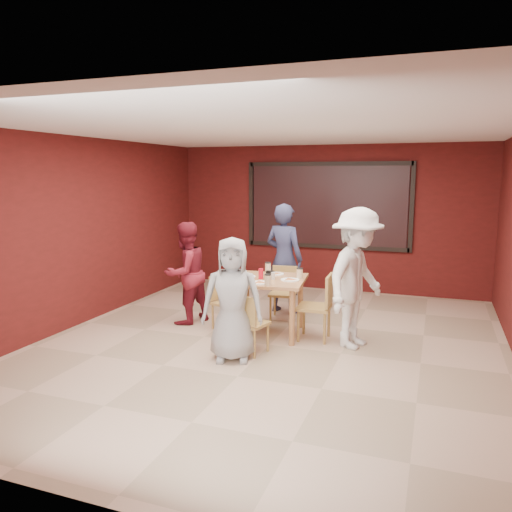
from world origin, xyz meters
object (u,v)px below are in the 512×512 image
(chair_back, at_px, (284,289))
(diner_right, at_px, (357,278))
(diner_front, at_px, (232,299))
(diner_back, at_px, (284,259))
(chair_front, at_px, (248,321))
(chair_left, at_px, (224,298))
(chair_right, at_px, (320,303))
(diner_left, at_px, (186,273))
(dining_table, at_px, (268,286))

(chair_back, xyz_separation_m, diner_right, (1.27, -0.95, 0.46))
(diner_front, bearing_deg, diner_back, 72.84)
(chair_front, distance_m, chair_left, 1.16)
(diner_back, bearing_deg, chair_right, 140.46)
(chair_front, xyz_separation_m, diner_right, (1.21, 0.76, 0.48))
(chair_back, relative_size, diner_left, 0.53)
(chair_right, height_order, diner_front, diner_front)
(chair_left, bearing_deg, chair_front, -51.08)
(chair_front, bearing_deg, chair_left, 128.92)
(chair_front, relative_size, chair_back, 0.95)
(diner_left, bearing_deg, diner_front, 67.13)
(dining_table, height_order, diner_right, diner_right)
(chair_left, height_order, diner_back, diner_back)
(dining_table, distance_m, chair_back, 0.89)
(diner_left, xyz_separation_m, diner_right, (2.59, -0.20, 0.14))
(diner_left, bearing_deg, dining_table, 105.99)
(chair_left, height_order, chair_right, chair_right)
(chair_right, bearing_deg, diner_front, -127.33)
(chair_left, xyz_separation_m, chair_right, (1.45, -0.05, 0.07))
(chair_front, distance_m, chair_back, 1.71)
(diner_front, bearing_deg, chair_left, 100.32)
(chair_front, distance_m, chair_right, 1.12)
(chair_front, bearing_deg, diner_back, 94.31)
(diner_back, xyz_separation_m, diner_right, (1.37, -1.27, 0.02))
(diner_back, bearing_deg, diner_left, 54.98)
(chair_front, distance_m, diner_back, 2.08)
(diner_back, bearing_deg, chair_back, 120.09)
(dining_table, height_order, diner_front, diner_front)
(chair_left, bearing_deg, chair_right, -1.84)
(chair_left, xyz_separation_m, diner_right, (1.95, -0.15, 0.47))
(chair_back, distance_m, diner_front, 1.96)
(diner_left, bearing_deg, diner_back, 151.54)
(chair_right, distance_m, diner_right, 0.65)
(chair_left, bearing_deg, diner_right, -4.29)
(chair_left, relative_size, diner_left, 0.51)
(chair_front, bearing_deg, diner_front, -117.04)
(diner_back, relative_size, diner_left, 1.16)
(chair_right, xyz_separation_m, diner_back, (-0.87, 1.17, 0.38))
(chair_back, height_order, chair_left, chair_back)
(diner_left, relative_size, diner_right, 0.84)
(chair_front, height_order, chair_back, chair_back)
(dining_table, relative_size, diner_front, 0.75)
(dining_table, distance_m, chair_front, 0.89)
(chair_back, xyz_separation_m, chair_left, (-0.67, -0.80, -0.02))
(dining_table, bearing_deg, diner_left, 175.59)
(chair_front, distance_m, diner_left, 1.71)
(chair_front, distance_m, diner_right, 1.51)
(chair_left, bearing_deg, diner_back, 62.65)
(chair_left, height_order, diner_left, diner_left)
(chair_back, distance_m, diner_right, 1.65)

